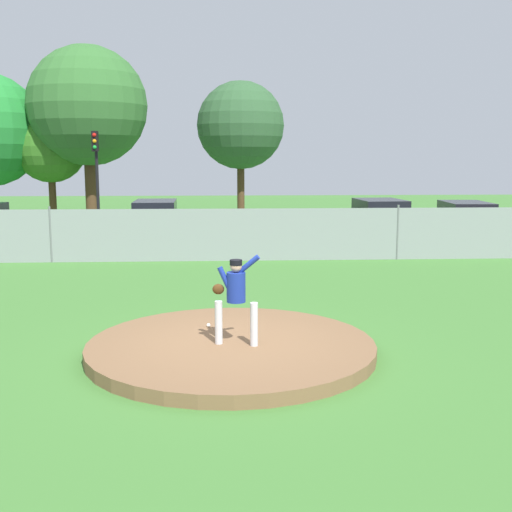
{
  "coord_description": "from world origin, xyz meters",
  "views": [
    {
      "loc": [
        -0.14,
        -10.6,
        3.4
      ],
      "look_at": [
        0.58,
        2.8,
        1.29
      ],
      "focal_mm": 44.19,
      "sensor_mm": 36.0,
      "label": 1
    }
  ],
  "objects": [
    {
      "name": "traffic_light_near",
      "position": [
        -5.79,
        18.36,
        3.13
      ],
      "size": [
        0.28,
        0.46,
        4.55
      ],
      "color": "black",
      "rests_on": "ground_plane"
    },
    {
      "name": "pitcher_youth",
      "position": [
        0.07,
        -0.18,
        1.13
      ],
      "size": [
        0.81,
        0.32,
        1.57
      ],
      "color": "silver",
      "rests_on": "pitchers_mound"
    },
    {
      "name": "traffic_cone_orange",
      "position": [
        -8.06,
        11.99,
        0.26
      ],
      "size": [
        0.4,
        0.4,
        0.55
      ],
      "color": "orange",
      "rests_on": "asphalt_strip"
    },
    {
      "name": "tree_tall_centre",
      "position": [
        0.91,
        24.63,
        5.11
      ],
      "size": [
        4.8,
        4.8,
        7.53
      ],
      "color": "#4C331E",
      "rests_on": "ground_plane"
    },
    {
      "name": "tree_bushy_near",
      "position": [
        -6.85,
        22.19,
        5.92
      ],
      "size": [
        5.98,
        5.98,
        8.94
      ],
      "color": "#4C331E",
      "rests_on": "ground_plane"
    },
    {
      "name": "parked_car_slate",
      "position": [
        6.35,
        14.93,
        0.8
      ],
      "size": [
        2.19,
        4.54,
        1.68
      ],
      "color": "slate",
      "rests_on": "ground_plane"
    },
    {
      "name": "pitchers_mound",
      "position": [
        0.0,
        0.0,
        0.11
      ],
      "size": [
        5.01,
        5.01,
        0.22
      ],
      "primitive_type": "cylinder",
      "color": "brown",
      "rests_on": "ground_plane"
    },
    {
      "name": "parked_car_burgundy",
      "position": [
        9.93,
        14.86,
        0.77
      ],
      "size": [
        2.12,
        4.88,
        1.57
      ],
      "color": "maroon",
      "rests_on": "ground_plane"
    },
    {
      "name": "ground_plane",
      "position": [
        0.0,
        6.0,
        0.0
      ],
      "size": [
        80.0,
        80.0,
        0.0
      ],
      "primitive_type": "plane",
      "color": "#427A33"
    },
    {
      "name": "tree_leaning_west",
      "position": [
        -8.96,
        22.78,
        3.91
      ],
      "size": [
        3.69,
        3.69,
        5.78
      ],
      "color": "#4C331E",
      "rests_on": "ground_plane"
    },
    {
      "name": "chainlink_fence",
      "position": [
        0.0,
        10.0,
        0.87
      ],
      "size": [
        28.62,
        0.07,
        1.83
      ],
      "color": "gray",
      "rests_on": "ground_plane"
    },
    {
      "name": "asphalt_strip",
      "position": [
        0.0,
        14.5,
        0.0
      ],
      "size": [
        44.0,
        7.0,
        0.01
      ],
      "primitive_type": "cube",
      "color": "#2B2B2D",
      "rests_on": "ground_plane"
    },
    {
      "name": "baseball",
      "position": [
        -0.41,
        0.97,
        0.26
      ],
      "size": [
        0.07,
        0.07,
        0.07
      ],
      "primitive_type": "sphere",
      "color": "white",
      "rests_on": "pitchers_mound"
    },
    {
      "name": "parked_car_navy",
      "position": [
        -2.77,
        14.29,
        0.82
      ],
      "size": [
        1.88,
        4.6,
        1.71
      ],
      "color": "#161E4C",
      "rests_on": "ground_plane"
    }
  ]
}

